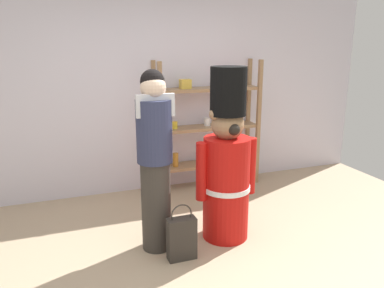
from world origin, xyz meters
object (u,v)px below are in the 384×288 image
(merchandise_shelf, at_px, (207,125))
(person_shopper, at_px, (155,158))
(shopping_bag, at_px, (182,238))
(teddy_bear_guard, at_px, (227,166))

(merchandise_shelf, height_order, person_shopper, merchandise_shelf)
(shopping_bag, bearing_deg, merchandise_shelf, 60.89)
(person_shopper, bearing_deg, shopping_bag, -59.95)
(teddy_bear_guard, distance_m, shopping_bag, 0.81)
(teddy_bear_guard, bearing_deg, shopping_bag, -155.49)
(merchandise_shelf, relative_size, person_shopper, 1.00)
(teddy_bear_guard, relative_size, person_shopper, 1.01)
(shopping_bag, bearing_deg, person_shopper, 120.05)
(teddy_bear_guard, bearing_deg, person_shopper, 178.06)
(person_shopper, distance_m, shopping_bag, 0.76)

